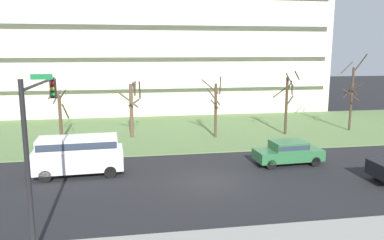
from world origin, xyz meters
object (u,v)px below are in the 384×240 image
at_px(tree_far_left, 60,113).
at_px(van_white_center_left, 78,153).
at_px(tree_center, 215,107).
at_px(tree_left, 132,107).
at_px(tree_far_right, 352,95).
at_px(sedan_green_near_left, 288,151).
at_px(tree_right, 287,101).
at_px(traffic_signal_mast, 38,125).

height_order(tree_far_left, van_white_center_left, tree_far_left).
bearing_deg(tree_center, van_white_center_left, -141.26).
xyz_separation_m(tree_left, tree_center, (6.95, -1.19, 0.00)).
bearing_deg(van_white_center_left, tree_far_left, -77.80).
relative_size(tree_left, tree_far_right, 0.69).
xyz_separation_m(tree_left, van_white_center_left, (-3.34, -9.44, -1.30)).
bearing_deg(tree_far_left, sedan_green_near_left, -30.74).
bearing_deg(tree_right, tree_far_right, 5.67).
bearing_deg(tree_center, tree_far_left, 174.75).
height_order(tree_left, traffic_signal_mast, traffic_signal_mast).
distance_m(tree_far_left, tree_center, 12.89).
bearing_deg(tree_center, tree_far_right, 3.57).
relative_size(tree_center, traffic_signal_mast, 0.82).
relative_size(tree_center, sedan_green_near_left, 1.18).
bearing_deg(tree_far_left, tree_center, -5.25).
height_order(tree_center, traffic_signal_mast, traffic_signal_mast).
distance_m(tree_left, van_white_center_left, 10.09).
xyz_separation_m(sedan_green_near_left, traffic_signal_mast, (-13.87, -7.07, 3.60)).
bearing_deg(tree_right, sedan_green_near_left, -112.29).
bearing_deg(sedan_green_near_left, traffic_signal_mast, 24.05).
height_order(sedan_green_near_left, van_white_center_left, van_white_center_left).
height_order(tree_center, van_white_center_left, tree_center).
bearing_deg(tree_center, tree_left, 170.29).
distance_m(tree_left, tree_right, 13.46).
bearing_deg(traffic_signal_mast, tree_far_right, 34.05).
height_order(tree_far_left, tree_left, tree_far_left).
relative_size(sedan_green_near_left, van_white_center_left, 0.85).
xyz_separation_m(tree_right, sedan_green_near_left, (-3.45, -8.41, -2.13)).
height_order(tree_far_right, sedan_green_near_left, tree_far_right).
bearing_deg(tree_far_right, tree_left, 178.92).
bearing_deg(tree_far_right, van_white_center_left, -158.76).
relative_size(tree_right, traffic_signal_mast, 0.88).
distance_m(sedan_green_near_left, traffic_signal_mast, 15.98).
height_order(tree_right, van_white_center_left, tree_right).
xyz_separation_m(tree_left, sedan_green_near_left, (9.97, -9.44, -1.82)).
bearing_deg(tree_right, tree_far_left, 176.98).
bearing_deg(tree_far_right, sedan_green_near_left, -137.81).
bearing_deg(traffic_signal_mast, tree_right, 41.79).
height_order(tree_left, tree_right, tree_right).
bearing_deg(tree_far_left, tree_left, 0.09).
bearing_deg(sedan_green_near_left, tree_far_right, -140.76).
distance_m(tree_right, sedan_green_near_left, 9.34).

